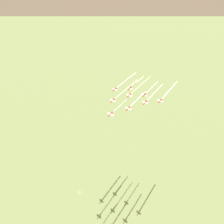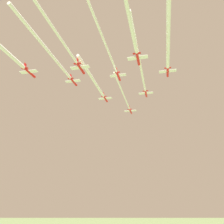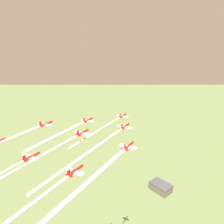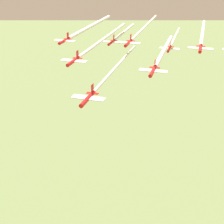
# 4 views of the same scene
# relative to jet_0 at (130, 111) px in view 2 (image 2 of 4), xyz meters

# --- Properties ---
(jet_0) EXTENTS (7.50, 7.71, 2.60)m
(jet_0) POSITION_rel_jet_0_xyz_m (0.00, 0.00, 0.00)
(jet_0) COLOR red
(jet_1) EXTENTS (7.50, 7.71, 2.60)m
(jet_1) POSITION_rel_jet_0_xyz_m (3.83, 21.04, 1.17)
(jet_1) COLOR red
(jet_2) EXTENTS (7.50, 7.71, 2.60)m
(jet_2) POSITION_rel_jet_0_xyz_m (-16.53, 13.57, 1.95)
(jet_2) COLOR red
(jet_3) EXTENTS (7.50, 7.71, 2.60)m
(jet_3) POSITION_rel_jet_0_xyz_m (7.66, 42.08, 3.14)
(jet_3) COLOR red
(jet_4) EXTENTS (7.50, 7.71, 2.60)m
(jet_4) POSITION_rel_jet_0_xyz_m (-12.70, 34.61, 3.34)
(jet_4) COLOR red
(jet_5) EXTENTS (7.50, 7.71, 2.60)m
(jet_5) POSITION_rel_jet_0_xyz_m (-33.06, 27.14, 2.57)
(jet_5) COLOR red
(jet_6) EXTENTS (7.50, 7.71, 2.60)m
(jet_6) POSITION_rel_jet_0_xyz_m (11.48, 63.12, -1.16)
(jet_6) COLOR red
(jet_7) EXTENTS (7.50, 7.71, 2.60)m
(jet_7) POSITION_rel_jet_0_xyz_m (-8.87, 55.65, -2.27)
(jet_7) COLOR red
(jet_8) EXTENTS (7.50, 7.71, 2.60)m
(jet_8) POSITION_rel_jet_0_xyz_m (-29.23, 48.17, -1.37)
(jet_8) COLOR red
(smoke_trail_0) EXTENTS (15.13, 39.63, 0.73)m
(smoke_trail_0) POSITION_rel_jet_0_xyz_m (-8.45, 23.03, -0.04)
(smoke_trail_0) COLOR white
(smoke_trail_1) EXTENTS (13.65, 34.53, 1.20)m
(smoke_trail_1) POSITION_rel_jet_0_xyz_m (-3.66, 41.44, 1.14)
(smoke_trail_1) COLOR white
(smoke_trail_2) EXTENTS (18.85, 49.28, 0.95)m
(smoke_trail_2) POSITION_rel_jet_0_xyz_m (-26.74, 41.39, 1.91)
(smoke_trail_2) COLOR white
(smoke_trail_3) EXTENTS (15.77, 40.48, 1.13)m
(smoke_trail_3) POSITION_rel_jet_0_xyz_m (-0.93, 65.47, 3.10)
(smoke_trail_3) COLOR white
(smoke_trail_4) EXTENTS (18.16, 47.71, 0.80)m
(smoke_trail_4) POSITION_rel_jet_0_xyz_m (-22.63, 61.67, 3.31)
(smoke_trail_4) COLOR white
(smoke_trail_5) EXTENTS (17.45, 44.53, 1.36)m
(smoke_trail_5) POSITION_rel_jet_0_xyz_m (-42.37, 52.51, 2.54)
(smoke_trail_5) COLOR white
(smoke_trail_7) EXTENTS (12.64, 32.63, 0.82)m
(smoke_trail_7) POSITION_rel_jet_0_xyz_m (-16.04, 75.16, -2.30)
(smoke_trail_7) COLOR white
(smoke_trail_8) EXTENTS (12.44, 31.49, 1.08)m
(smoke_trail_8) POSITION_rel_jet_0_xyz_m (-36.17, 67.08, -1.41)
(smoke_trail_8) COLOR white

